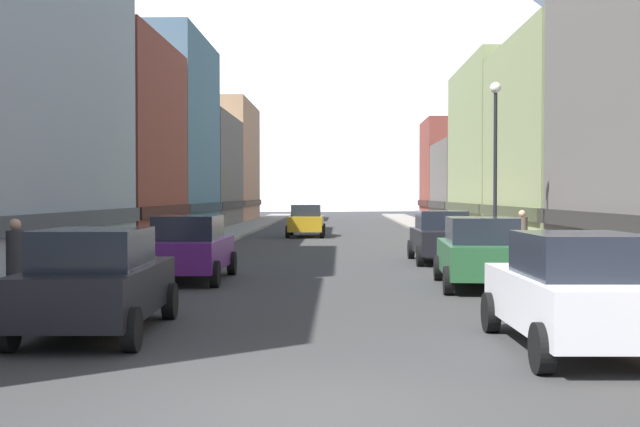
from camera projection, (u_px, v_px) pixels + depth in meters
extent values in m
plane|color=#363636|center=(315.00, 412.00, 8.95)|extent=(400.00, 400.00, 0.00)
cube|color=gray|center=(217.00, 237.00, 44.08)|extent=(2.50, 100.00, 0.15)
cube|color=gray|center=(453.00, 237.00, 43.78)|extent=(2.50, 100.00, 0.15)
cube|color=brown|center=(69.00, 144.00, 37.21)|extent=(8.75, 10.39, 9.27)
cube|color=#3B1B16|center=(70.00, 211.00, 37.28)|extent=(9.05, 10.39, 0.50)
cube|color=slate|center=(124.00, 137.00, 48.20)|extent=(9.55, 11.35, 11.40)
cube|color=#22333F|center=(124.00, 207.00, 48.30)|extent=(9.85, 11.35, 0.50)
cube|color=#66605B|center=(184.00, 171.00, 60.39)|extent=(7.20, 12.50, 8.09)
cube|color=#2D2B29|center=(184.00, 205.00, 60.44)|extent=(7.50, 12.50, 0.50)
cube|color=tan|center=(209.00, 162.00, 73.70)|extent=(7.69, 13.87, 10.42)
cube|color=brown|center=(209.00, 203.00, 73.78)|extent=(7.99, 13.87, 0.50)
cube|color=#8C9966|center=(622.00, 144.00, 35.69)|extent=(9.82, 12.10, 9.07)
cube|color=#3F442D|center=(621.00, 212.00, 35.76)|extent=(10.12, 12.10, 0.50)
cube|color=#8C9966|center=(524.00, 149.00, 48.81)|extent=(7.26, 13.28, 9.99)
cube|color=#3F442D|center=(524.00, 207.00, 48.89)|extent=(7.56, 13.28, 0.50)
cube|color=#66605B|center=(478.00, 184.00, 61.42)|extent=(6.05, 10.68, 6.24)
cube|color=#2D2B29|center=(478.00, 205.00, 61.45)|extent=(6.35, 10.68, 0.50)
cube|color=brown|center=(471.00, 171.00, 71.24)|extent=(7.99, 8.30, 8.72)
cube|color=#3B1B16|center=(470.00, 203.00, 71.30)|extent=(8.29, 8.30, 0.50)
cube|color=black|center=(98.00, 290.00, 13.97)|extent=(1.98, 4.46, 0.80)
cube|color=#1E232D|center=(94.00, 248.00, 13.70)|extent=(1.67, 2.25, 0.64)
cylinder|color=black|center=(72.00, 301.00, 15.62)|extent=(0.24, 0.69, 0.68)
cylinder|color=black|center=(170.00, 301.00, 15.64)|extent=(0.24, 0.69, 0.68)
cylinder|color=black|center=(7.00, 330.00, 12.32)|extent=(0.24, 0.69, 0.68)
cylinder|color=black|center=(131.00, 329.00, 12.34)|extent=(0.24, 0.69, 0.68)
cube|color=#591E72|center=(190.00, 253.00, 22.59)|extent=(1.84, 4.40, 0.80)
cube|color=#1E232D|center=(189.00, 227.00, 22.32)|extent=(1.60, 2.20, 0.64)
cylinder|color=black|center=(169.00, 263.00, 24.27)|extent=(0.22, 0.68, 0.68)
cylinder|color=black|center=(232.00, 263.00, 24.23)|extent=(0.22, 0.68, 0.68)
cylinder|color=black|center=(142.00, 274.00, 20.97)|extent=(0.22, 0.68, 0.68)
cylinder|color=black|center=(215.00, 274.00, 20.93)|extent=(0.22, 0.68, 0.68)
cube|color=silver|center=(574.00, 301.00, 12.47)|extent=(1.94, 4.44, 0.80)
cube|color=#1E232D|center=(580.00, 255.00, 12.20)|extent=(1.65, 2.23, 0.64)
cylinder|color=black|center=(491.00, 312.00, 14.13)|extent=(0.23, 0.68, 0.68)
cylinder|color=black|center=(599.00, 312.00, 14.13)|extent=(0.23, 0.68, 0.68)
cylinder|color=black|center=(542.00, 348.00, 10.83)|extent=(0.23, 0.68, 0.68)
cube|color=#265933|center=(480.00, 258.00, 20.92)|extent=(2.04, 4.48, 0.80)
cube|color=#1E232D|center=(481.00, 230.00, 20.66)|extent=(1.70, 2.27, 0.64)
cylinder|color=black|center=(438.00, 268.00, 22.64)|extent=(0.25, 0.69, 0.68)
cylinder|color=black|center=(506.00, 268.00, 22.52)|extent=(0.25, 0.69, 0.68)
cylinder|color=black|center=(448.00, 281.00, 19.35)|extent=(0.25, 0.69, 0.68)
cylinder|color=black|center=(528.00, 281.00, 19.22)|extent=(0.25, 0.69, 0.68)
cube|color=black|center=(442.00, 241.00, 28.63)|extent=(1.86, 4.41, 0.80)
cube|color=#1E232D|center=(441.00, 220.00, 28.86)|extent=(1.61, 2.21, 0.64)
cylinder|color=black|center=(477.00, 256.00, 26.97)|extent=(0.22, 0.68, 0.68)
cylinder|color=black|center=(420.00, 256.00, 27.00)|extent=(0.22, 0.68, 0.68)
cylinder|color=black|center=(462.00, 249.00, 30.27)|extent=(0.22, 0.68, 0.68)
cylinder|color=black|center=(411.00, 249.00, 30.30)|extent=(0.22, 0.68, 0.68)
cube|color=#B28419|center=(306.00, 223.00, 46.09)|extent=(1.84, 4.40, 0.80)
cube|color=#1E232D|center=(306.00, 210.00, 46.32)|extent=(1.60, 2.20, 0.64)
cylinder|color=black|center=(322.00, 232.00, 44.43)|extent=(0.22, 0.68, 0.68)
cylinder|color=black|center=(288.00, 232.00, 44.47)|extent=(0.22, 0.68, 0.68)
cylinder|color=black|center=(323.00, 229.00, 47.73)|extent=(0.22, 0.68, 0.68)
cylinder|color=black|center=(291.00, 229.00, 47.77)|extent=(0.22, 0.68, 0.68)
cylinder|color=#4C4C51|center=(563.00, 262.00, 25.00)|extent=(0.55, 0.55, 0.31)
sphere|color=#316623|center=(563.00, 247.00, 24.99)|extent=(0.73, 0.73, 0.73)
cylinder|color=#333338|center=(15.00, 267.00, 16.67)|extent=(0.36, 0.36, 1.48)
sphere|color=tan|center=(15.00, 224.00, 16.65)|extent=(0.23, 0.23, 0.23)
cylinder|color=brown|center=(522.00, 239.00, 27.22)|extent=(0.36, 0.36, 1.46)
sphere|color=tan|center=(522.00, 214.00, 27.20)|extent=(0.23, 0.23, 0.23)
cylinder|color=black|center=(495.00, 178.00, 27.12)|extent=(0.12, 0.12, 5.50)
sphere|color=white|center=(496.00, 88.00, 27.05)|extent=(0.36, 0.36, 0.36)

